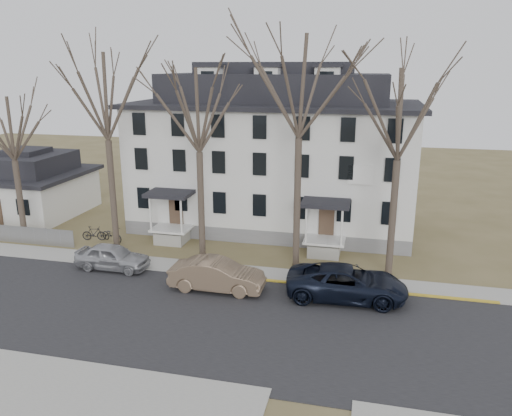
% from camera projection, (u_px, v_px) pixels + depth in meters
% --- Properties ---
extents(ground, '(120.00, 120.00, 0.00)m').
position_uv_depth(ground, '(238.00, 348.00, 21.58)').
color(ground, brown).
rests_on(ground, ground).
extents(main_road, '(120.00, 10.00, 0.04)m').
position_uv_depth(main_road, '(249.00, 326.00, 23.45)').
color(main_road, '#27272A').
rests_on(main_road, ground).
extents(far_sidewalk, '(120.00, 2.00, 0.08)m').
position_uv_depth(far_sidewalk, '(274.00, 276.00, 29.07)').
color(far_sidewalk, '#A09F97').
rests_on(far_sidewalk, ground).
extents(yellow_curb, '(14.00, 0.25, 0.06)m').
position_uv_depth(yellow_curb, '(361.00, 291.00, 27.13)').
color(yellow_curb, gold).
rests_on(yellow_curb, ground).
extents(boarding_house, '(20.80, 12.36, 12.05)m').
position_uv_depth(boarding_house, '(274.00, 155.00, 37.35)').
color(boarding_house, slate).
rests_on(boarding_house, ground).
extents(small_house, '(8.70, 8.70, 5.00)m').
position_uv_depth(small_house, '(30.00, 187.00, 40.78)').
color(small_house, silver).
rests_on(small_house, ground).
extents(tree_far_left, '(8.40, 8.40, 13.72)m').
position_uv_depth(tree_far_left, '(104.00, 90.00, 30.34)').
color(tree_far_left, '#473B31').
rests_on(tree_far_left, ground).
extents(tree_mid_left, '(7.80, 7.80, 12.74)m').
position_uv_depth(tree_mid_left, '(198.00, 104.00, 29.22)').
color(tree_mid_left, '#473B31').
rests_on(tree_mid_left, ground).
extents(tree_center, '(9.00, 9.00, 14.70)m').
position_uv_depth(tree_center, '(300.00, 79.00, 27.49)').
color(tree_center, '#473B31').
rests_on(tree_center, ground).
extents(tree_mid_right, '(7.80, 7.80, 12.74)m').
position_uv_depth(tree_mid_right, '(401.00, 108.00, 26.69)').
color(tree_mid_right, '#473B31').
rests_on(tree_mid_right, ground).
extents(tree_bungalow, '(6.60, 6.60, 10.78)m').
position_uv_depth(tree_bungalow, '(10.00, 124.00, 32.49)').
color(tree_bungalow, '#473B31').
rests_on(tree_bungalow, ground).
extents(car_silver, '(4.49, 1.85, 1.52)m').
position_uv_depth(car_silver, '(113.00, 257.00, 29.81)').
color(car_silver, '#A9ABAF').
rests_on(car_silver, ground).
extents(car_tan, '(5.16, 1.82, 1.70)m').
position_uv_depth(car_tan, '(217.00, 276.00, 26.99)').
color(car_tan, '#77604A').
rests_on(car_tan, ground).
extents(car_navy, '(6.35, 3.13, 1.73)m').
position_uv_depth(car_navy, '(347.00, 283.00, 25.98)').
color(car_navy, black).
rests_on(car_navy, ground).
extents(bicycle_left, '(1.99, 1.26, 0.99)m').
position_uv_depth(bicycle_left, '(112.00, 235.00, 34.52)').
color(bicycle_left, black).
rests_on(bicycle_left, ground).
extents(bicycle_right, '(1.74, 0.80, 1.01)m').
position_uv_depth(bicycle_right, '(94.00, 234.00, 34.75)').
color(bicycle_right, black).
rests_on(bicycle_right, ground).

